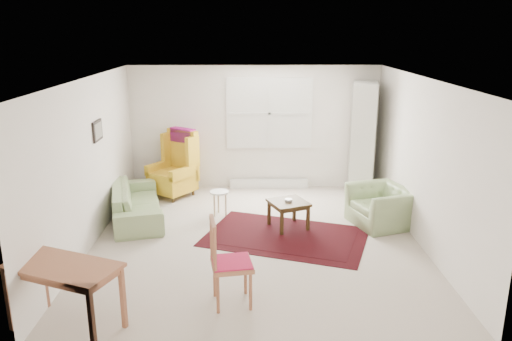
{
  "coord_description": "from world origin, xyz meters",
  "views": [
    {
      "loc": [
        -0.1,
        -7.2,
        3.19
      ],
      "look_at": [
        0.0,
        0.3,
        1.05
      ],
      "focal_mm": 35.0,
      "sensor_mm": 36.0,
      "label": 1
    }
  ],
  "objects_px": {
    "stool": "(219,203)",
    "desk": "(66,297)",
    "armchair": "(381,203)",
    "sofa": "(136,196)",
    "coffee_table": "(288,214)",
    "wingback_chair": "(172,164)",
    "desk_chair": "(232,262)",
    "cabinet": "(363,140)"
  },
  "relations": [
    {
      "from": "cabinet",
      "to": "armchair",
      "type": "bearing_deg",
      "value": -77.59
    },
    {
      "from": "desk",
      "to": "desk_chair",
      "type": "bearing_deg",
      "value": 15.86
    },
    {
      "from": "armchair",
      "to": "desk",
      "type": "height_order",
      "value": "armchair"
    },
    {
      "from": "sofa",
      "to": "armchair",
      "type": "relative_size",
      "value": 2.02
    },
    {
      "from": "sofa",
      "to": "desk_chair",
      "type": "bearing_deg",
      "value": -162.65
    },
    {
      "from": "sofa",
      "to": "coffee_table",
      "type": "height_order",
      "value": "sofa"
    },
    {
      "from": "cabinet",
      "to": "desk",
      "type": "height_order",
      "value": "cabinet"
    },
    {
      "from": "armchair",
      "to": "coffee_table",
      "type": "relative_size",
      "value": 1.74
    },
    {
      "from": "cabinet",
      "to": "coffee_table",
      "type": "bearing_deg",
      "value": -119.54
    },
    {
      "from": "sofa",
      "to": "cabinet",
      "type": "bearing_deg",
      "value": -87.57
    },
    {
      "from": "cabinet",
      "to": "desk_chair",
      "type": "relative_size",
      "value": 2.05
    },
    {
      "from": "cabinet",
      "to": "desk",
      "type": "relative_size",
      "value": 1.82
    },
    {
      "from": "armchair",
      "to": "stool",
      "type": "bearing_deg",
      "value": -118.43
    },
    {
      "from": "armchair",
      "to": "desk_chair",
      "type": "distance_m",
      "value": 3.46
    },
    {
      "from": "armchair",
      "to": "wingback_chair",
      "type": "bearing_deg",
      "value": -130.86
    },
    {
      "from": "cabinet",
      "to": "desk",
      "type": "bearing_deg",
      "value": -120.0
    },
    {
      "from": "sofa",
      "to": "desk",
      "type": "bearing_deg",
      "value": 165.05
    },
    {
      "from": "coffee_table",
      "to": "armchair",
      "type": "bearing_deg",
      "value": 4.59
    },
    {
      "from": "sofa",
      "to": "armchair",
      "type": "height_order",
      "value": "sofa"
    },
    {
      "from": "desk",
      "to": "desk_chair",
      "type": "distance_m",
      "value": 1.86
    },
    {
      "from": "wingback_chair",
      "to": "cabinet",
      "type": "xyz_separation_m",
      "value": [
        3.72,
        0.07,
        0.45
      ]
    },
    {
      "from": "coffee_table",
      "to": "stool",
      "type": "distance_m",
      "value": 1.32
    },
    {
      "from": "coffee_table",
      "to": "desk",
      "type": "xyz_separation_m",
      "value": [
        -2.64,
        -2.86,
        0.15
      ]
    },
    {
      "from": "desk",
      "to": "armchair",
      "type": "bearing_deg",
      "value": 35.38
    },
    {
      "from": "sofa",
      "to": "armchair",
      "type": "xyz_separation_m",
      "value": [
        4.16,
        -0.36,
        -0.02
      ]
    },
    {
      "from": "sofa",
      "to": "wingback_chair",
      "type": "xyz_separation_m",
      "value": [
        0.45,
        1.18,
        0.25
      ]
    },
    {
      "from": "desk_chair",
      "to": "wingback_chair",
      "type": "bearing_deg",
      "value": 8.63
    },
    {
      "from": "wingback_chair",
      "to": "desk",
      "type": "bearing_deg",
      "value": -59.51
    },
    {
      "from": "sofa",
      "to": "desk",
      "type": "distance_m",
      "value": 3.34
    },
    {
      "from": "wingback_chair",
      "to": "sofa",
      "type": "bearing_deg",
      "value": -74.13
    },
    {
      "from": "wingback_chair",
      "to": "stool",
      "type": "bearing_deg",
      "value": -10.47
    },
    {
      "from": "stool",
      "to": "cabinet",
      "type": "height_order",
      "value": "cabinet"
    },
    {
      "from": "desk",
      "to": "stool",
      "type": "bearing_deg",
      "value": 67.11
    },
    {
      "from": "cabinet",
      "to": "desk_chair",
      "type": "xyz_separation_m",
      "value": [
        -2.41,
        -4.09,
        -0.57
      ]
    },
    {
      "from": "stool",
      "to": "cabinet",
      "type": "bearing_deg",
      "value": 22.39
    },
    {
      "from": "wingback_chair",
      "to": "coffee_table",
      "type": "xyz_separation_m",
      "value": [
        2.15,
        -1.67,
        -0.42
      ]
    },
    {
      "from": "stool",
      "to": "wingback_chair",
      "type": "bearing_deg",
      "value": 132.95
    },
    {
      "from": "stool",
      "to": "desk",
      "type": "relative_size",
      "value": 0.37
    },
    {
      "from": "armchair",
      "to": "sofa",
      "type": "bearing_deg",
      "value": -113.24
    },
    {
      "from": "desk",
      "to": "coffee_table",
      "type": "bearing_deg",
      "value": 47.31
    },
    {
      "from": "sofa",
      "to": "armchair",
      "type": "bearing_deg",
      "value": -109.27
    },
    {
      "from": "wingback_chair",
      "to": "stool",
      "type": "relative_size",
      "value": 2.95
    }
  ]
}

